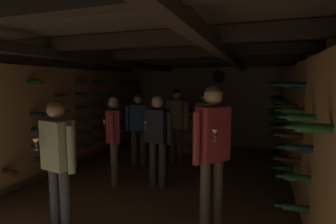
{
  "coord_description": "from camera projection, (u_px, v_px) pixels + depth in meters",
  "views": [
    {
      "loc": [
        1.47,
        -4.07,
        1.78
      ],
      "look_at": [
        -0.06,
        0.25,
        1.25
      ],
      "focal_mm": 27.35,
      "sensor_mm": 36.0,
      "label": 1
    }
  ],
  "objects": [
    {
      "name": "person_guest_near_right",
      "position": [
        212.0,
        144.0,
        2.95
      ],
      "size": [
        0.39,
        0.46,
        1.76
      ],
      "color": "#4C473D",
      "rests_on": "ground_plane"
    },
    {
      "name": "person_guest_far_left",
      "position": [
        138.0,
        123.0,
        5.47
      ],
      "size": [
        0.5,
        0.42,
        1.54
      ],
      "color": "brown",
      "rests_on": "ground_plane"
    },
    {
      "name": "person_guest_rear_center",
      "position": [
        176.0,
        120.0,
        5.43
      ],
      "size": [
        0.52,
        0.3,
        1.63
      ],
      "color": "#4C473D",
      "rests_on": "ground_plane"
    },
    {
      "name": "room_shell",
      "position": [
        171.0,
        103.0,
        4.6
      ],
      "size": [
        4.72,
        6.52,
        2.41
      ],
      "color": "gray",
      "rests_on": "ground_plane"
    },
    {
      "name": "person_guest_near_left",
      "position": [
        58.0,
        155.0,
        2.93
      ],
      "size": [
        0.53,
        0.33,
        1.58
      ],
      "color": "#2D2D33",
      "rests_on": "ground_plane"
    },
    {
      "name": "display_bottle",
      "position": [
        190.0,
        113.0,
        6.29
      ],
      "size": [
        0.08,
        0.08,
        0.35
      ],
      "color": "#194723",
      "rests_on": "wine_crate_stack"
    },
    {
      "name": "person_guest_mid_left",
      "position": [
        114.0,
        133.0,
        4.41
      ],
      "size": [
        0.42,
        0.5,
        1.54
      ],
      "color": "brown",
      "rests_on": "ground_plane"
    },
    {
      "name": "person_guest_far_right",
      "position": [
        205.0,
        121.0,
        5.66
      ],
      "size": [
        0.49,
        0.35,
        1.56
      ],
      "color": "#232D4C",
      "rests_on": "ground_plane"
    },
    {
      "name": "ground_plane",
      "position": [
        166.0,
        184.0,
        4.5
      ],
      "size": [
        8.4,
        8.4,
        0.0
      ],
      "primitive_type": "plane",
      "color": "#8C7051"
    },
    {
      "name": "person_host_center",
      "position": [
        157.0,
        133.0,
        4.28
      ],
      "size": [
        0.53,
        0.33,
        1.57
      ],
      "color": "#4C473D",
      "rests_on": "ground_plane"
    },
    {
      "name": "wine_crate_stack",
      "position": [
        186.0,
        136.0,
        6.42
      ],
      "size": [
        0.52,
        0.35,
        0.9
      ],
      "color": "#A37547",
      "rests_on": "ground_plane"
    }
  ]
}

